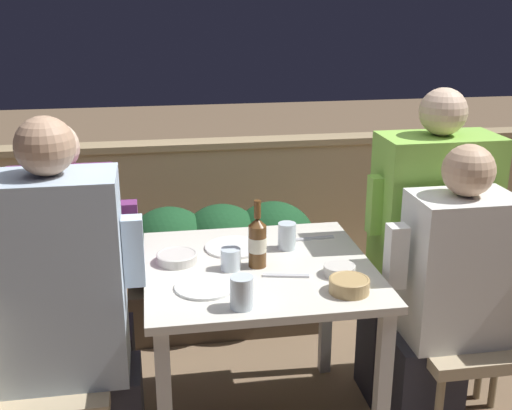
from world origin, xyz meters
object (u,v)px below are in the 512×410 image
chair_left_near (19,362)px  person_white_polo (447,298)px  chair_right_near (491,319)px  beer_bottle (257,241)px  person_blue_shirt (71,312)px  chair_left_far (28,320)px  person_purple_stripe (75,283)px  chair_right_far (462,285)px  person_green_blouse (424,250)px

chair_left_near → person_white_polo: size_ratio=0.69×
chair_left_near → chair_right_near: size_ratio=1.00×
beer_bottle → person_blue_shirt: bearing=-166.9°
chair_left_near → person_blue_shirt: bearing=0.0°
person_blue_shirt → chair_left_far: bearing=124.4°
beer_bottle → person_purple_stripe: bearing=167.5°
person_blue_shirt → person_purple_stripe: size_ratio=1.06×
person_purple_stripe → chair_right_far: (1.62, 0.01, -0.14)m
chair_left_far → person_purple_stripe: size_ratio=0.65×
chair_left_near → chair_left_far: (-0.02, 0.31, 0.00)m
chair_right_near → person_purple_stripe: bearing=169.6°
chair_left_far → beer_bottle: (0.88, -0.15, 0.33)m
chair_left_near → chair_left_far: size_ratio=1.00×
person_green_blouse → chair_right_near: bearing=-62.1°
person_white_polo → person_green_blouse: bearing=83.5°
chair_left_far → beer_bottle: bearing=-9.9°
chair_left_near → person_blue_shirt: (0.19, 0.00, 0.18)m
beer_bottle → person_green_blouse: bearing=12.5°
chair_left_far → person_purple_stripe: (0.19, 0.00, 0.14)m
person_purple_stripe → chair_right_near: 1.63m
person_green_blouse → person_blue_shirt: bearing=-167.2°
chair_right_far → person_green_blouse: 0.26m
chair_left_near → beer_bottle: (0.86, 0.16, 0.33)m
person_green_blouse → beer_bottle: (-0.74, -0.16, 0.15)m
person_purple_stripe → chair_right_near: size_ratio=1.55×
person_blue_shirt → person_white_polo: bearing=0.7°
person_green_blouse → chair_right_far: bearing=-0.0°
chair_left_near → chair_left_far: bearing=94.1°
person_blue_shirt → chair_left_far: person_blue_shirt is taller
chair_left_far → person_blue_shirt: bearing=-55.6°
chair_left_near → person_blue_shirt: person_blue_shirt is taller
person_blue_shirt → person_green_blouse: size_ratio=0.99×
person_blue_shirt → chair_right_near: size_ratio=1.64×
person_white_polo → chair_right_far: 0.39m
chair_left_near → chair_right_near: bearing=0.6°
chair_left_near → chair_right_near: 1.77m
person_purple_stripe → person_white_polo: size_ratio=1.06×
chair_left_near → person_purple_stripe: bearing=61.3°
chair_left_far → person_white_polo: size_ratio=0.69×
person_blue_shirt → person_purple_stripe: (-0.02, 0.31, -0.04)m
chair_left_far → chair_right_far: same height
chair_right_far → person_purple_stripe: bearing=-179.6°
person_purple_stripe → chair_right_far: size_ratio=1.55×
beer_bottle → person_white_polo: bearing=-11.1°
chair_left_far → person_white_polo: 1.62m
person_white_polo → person_green_blouse: 0.31m
chair_right_near → person_white_polo: (-0.19, 0.00, 0.11)m
chair_right_near → person_white_polo: 0.22m
person_purple_stripe → person_green_blouse: 1.44m
person_purple_stripe → person_green_blouse: (1.44, 0.01, 0.04)m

